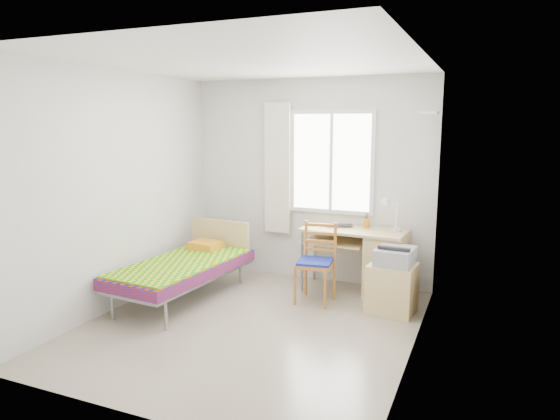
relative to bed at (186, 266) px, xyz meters
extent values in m
plane|color=#BCAD93|center=(1.06, -0.44, -0.39)|extent=(3.50, 3.50, 0.00)
plane|color=white|center=(1.06, -0.44, 2.21)|extent=(3.50, 3.50, 0.00)
plane|color=silver|center=(1.06, 1.31, 0.91)|extent=(3.20, 0.00, 3.20)
plane|color=silver|center=(-0.54, -0.44, 0.91)|extent=(0.00, 3.50, 3.50)
plane|color=silver|center=(2.66, -0.44, 0.91)|extent=(0.00, 3.50, 3.50)
cube|color=white|center=(1.36, 1.29, 1.16)|extent=(1.10, 0.04, 1.30)
cube|color=white|center=(1.36, 1.28, 1.16)|extent=(1.00, 0.02, 1.20)
cube|color=white|center=(1.36, 1.28, 1.16)|extent=(0.04, 0.02, 1.20)
cube|color=beige|center=(0.64, 1.24, 1.06)|extent=(0.35, 0.05, 1.70)
cube|color=white|center=(2.55, 0.96, 1.76)|extent=(0.20, 0.32, 0.03)
cube|color=gray|center=(0.00, -0.07, -0.08)|extent=(0.96, 1.87, 0.05)
cube|color=red|center=(0.00, -0.07, 0.00)|extent=(1.00, 1.90, 0.13)
cube|color=#CBC40E|center=(0.00, -0.09, 0.07)|extent=(0.97, 1.78, 0.03)
cube|color=tan|center=(0.00, 0.81, 0.16)|extent=(0.88, 0.12, 0.50)
cube|color=orange|center=(-0.05, 0.54, 0.13)|extent=(0.39, 0.34, 0.09)
cylinder|color=gray|center=(-0.34, -0.88, -0.24)|extent=(0.04, 0.04, 0.29)
cylinder|color=gray|center=(0.34, 0.74, -0.24)|extent=(0.04, 0.04, 0.29)
cube|color=tan|center=(1.74, 1.02, 0.37)|extent=(1.27, 0.63, 0.03)
cube|color=tan|center=(2.14, 1.02, -0.01)|extent=(0.46, 0.57, 0.74)
cube|color=tan|center=(1.51, 1.02, 0.21)|extent=(0.78, 0.56, 0.02)
cylinder|color=gray|center=(1.16, 0.78, -0.01)|extent=(0.03, 0.03, 0.74)
cylinder|color=gray|center=(1.16, 1.25, -0.01)|extent=(0.03, 0.03, 0.74)
cube|color=#AA6720|center=(1.44, 0.46, 0.06)|extent=(0.45, 0.45, 0.04)
cube|color=navy|center=(1.44, 0.46, 0.09)|extent=(0.42, 0.42, 0.04)
cube|color=#AA6720|center=(1.44, 0.64, 0.34)|extent=(0.36, 0.08, 0.40)
cylinder|color=#AA6720|center=(1.26, 0.29, -0.16)|extent=(0.03, 0.03, 0.45)
cylinder|color=#AA6720|center=(1.62, 0.64, 0.07)|extent=(0.04, 0.04, 0.91)
cube|color=tan|center=(2.31, 0.50, -0.12)|extent=(0.52, 0.48, 0.53)
cube|color=tan|center=(2.07, 0.50, 0.00)|extent=(0.04, 0.40, 0.19)
cube|color=tan|center=(2.07, 0.50, -0.22)|extent=(0.04, 0.40, 0.19)
cube|color=#979B9E|center=(2.33, 0.51, 0.24)|extent=(0.41, 0.46, 0.18)
cube|color=black|center=(2.33, 0.51, 0.33)|extent=(0.32, 0.38, 0.02)
imported|color=black|center=(1.56, 1.04, 0.40)|extent=(0.38, 0.32, 0.03)
cylinder|color=orange|center=(1.86, 1.16, 0.44)|extent=(0.08, 0.08, 0.10)
cylinder|color=white|center=(2.23, 1.10, 0.40)|extent=(0.11, 0.11, 0.03)
cylinder|color=white|center=(2.23, 1.10, 0.56)|extent=(0.02, 0.12, 0.29)
cylinder|color=white|center=(2.21, 1.02, 0.71)|extent=(0.14, 0.25, 0.12)
cone|color=white|center=(2.13, 0.92, 0.74)|extent=(0.15, 0.16, 0.14)
imported|color=gray|center=(1.56, 1.02, 0.20)|extent=(0.21, 0.27, 0.02)
camera|label=1|loc=(3.21, -4.76, 1.65)|focal=32.00mm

